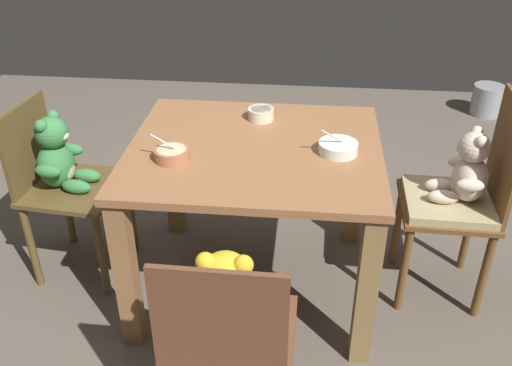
# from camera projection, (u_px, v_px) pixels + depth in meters

# --- Properties ---
(ground_plane) EXTENTS (5.20, 5.20, 0.04)m
(ground_plane) POSITION_uv_depth(u_px,v_px,m) (255.00, 286.00, 2.70)
(ground_plane) COLOR #5E554B
(dining_table) EXTENTS (1.05, 0.92, 0.74)m
(dining_table) POSITION_uv_depth(u_px,v_px,m) (255.00, 177.00, 2.39)
(dining_table) COLOR #905E3B
(dining_table) RESTS_ON ground_plane
(teddy_chair_near_front) EXTENTS (0.42, 0.39, 0.87)m
(teddy_chair_near_front) POSITION_uv_depth(u_px,v_px,m) (227.00, 322.00, 1.70)
(teddy_chair_near_front) COLOR brown
(teddy_chair_near_front) RESTS_ON ground_plane
(teddy_chair_near_left) EXTENTS (0.44, 0.44, 0.85)m
(teddy_chair_near_left) POSITION_uv_depth(u_px,v_px,m) (60.00, 169.00, 2.53)
(teddy_chair_near_left) COLOR brown
(teddy_chair_near_left) RESTS_ON ground_plane
(teddy_chair_near_right) EXTENTS (0.41, 0.41, 0.96)m
(teddy_chair_near_right) POSITION_uv_depth(u_px,v_px,m) (462.00, 189.00, 2.38)
(teddy_chair_near_right) COLOR brown
(teddy_chair_near_right) RESTS_ON ground_plane
(porridge_bowl_cream_far_center) EXTENTS (0.12, 0.12, 0.05)m
(porridge_bowl_cream_far_center) POSITION_uv_depth(u_px,v_px,m) (260.00, 114.00, 2.53)
(porridge_bowl_cream_far_center) COLOR beige
(porridge_bowl_cream_far_center) RESTS_ON dining_table
(porridge_bowl_white_near_right) EXTENTS (0.16, 0.16, 0.12)m
(porridge_bowl_white_near_right) POSITION_uv_depth(u_px,v_px,m) (338.00, 147.00, 2.25)
(porridge_bowl_white_near_right) COLOR silver
(porridge_bowl_white_near_right) RESTS_ON dining_table
(porridge_bowl_terracotta_near_left) EXTENTS (0.15, 0.14, 0.12)m
(porridge_bowl_terracotta_near_left) POSITION_uv_depth(u_px,v_px,m) (172.00, 154.00, 2.20)
(porridge_bowl_terracotta_near_left) COLOR #B46B4B
(porridge_bowl_terracotta_near_left) RESTS_ON dining_table
(metal_pail) EXTENTS (0.23, 0.23, 0.23)m
(metal_pail) POSITION_uv_depth(u_px,v_px,m) (487.00, 100.00, 4.33)
(metal_pail) COLOR #93969B
(metal_pail) RESTS_ON ground_plane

